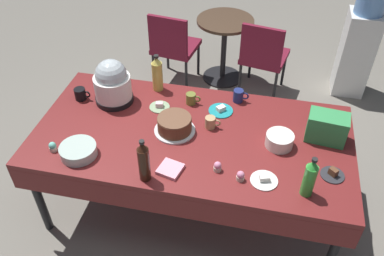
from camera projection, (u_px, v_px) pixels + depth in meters
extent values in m
plane|color=slate|center=(192.00, 202.00, 3.31)|extent=(9.00, 9.00, 0.00)
cube|color=maroon|center=(192.00, 136.00, 2.83)|extent=(2.20, 1.10, 0.04)
cylinder|color=black|center=(38.00, 197.00, 2.89)|extent=(0.06, 0.06, 0.71)
cylinder|color=black|center=(333.00, 251.00, 2.56)|extent=(0.06, 0.06, 0.71)
cylinder|color=black|center=(91.00, 116.00, 3.59)|extent=(0.06, 0.06, 0.71)
cylinder|color=black|center=(328.00, 150.00, 3.26)|extent=(0.06, 0.06, 0.71)
cube|color=maroon|center=(173.00, 206.00, 2.50)|extent=(2.20, 0.01, 0.18)
cube|color=maroon|center=(206.00, 102.00, 3.30)|extent=(2.20, 0.01, 0.18)
cylinder|color=silver|center=(175.00, 131.00, 2.83)|extent=(0.29, 0.29, 0.01)
cylinder|color=brown|center=(174.00, 125.00, 2.79)|extent=(0.24, 0.24, 0.10)
cylinder|color=brown|center=(174.00, 119.00, 2.76)|extent=(0.23, 0.23, 0.01)
cylinder|color=black|center=(115.00, 98.00, 3.09)|extent=(0.29, 0.29, 0.04)
cylinder|color=white|center=(113.00, 87.00, 3.02)|extent=(0.28, 0.28, 0.17)
sphere|color=#B2BCC1|center=(111.00, 75.00, 2.95)|extent=(0.24, 0.24, 0.24)
cylinder|color=#B2C6BC|center=(78.00, 151.00, 2.63)|extent=(0.24, 0.24, 0.07)
cylinder|color=silver|center=(279.00, 140.00, 2.70)|extent=(0.19, 0.19, 0.09)
cylinder|color=#2D2D33|center=(332.00, 175.00, 2.52)|extent=(0.15, 0.15, 0.01)
cube|color=brown|center=(333.00, 172.00, 2.50)|extent=(0.06, 0.06, 0.05)
cylinder|color=#8CA87F|center=(160.00, 107.00, 3.04)|extent=(0.15, 0.15, 0.01)
cube|color=beige|center=(159.00, 105.00, 3.02)|extent=(0.06, 0.05, 0.04)
cylinder|color=white|center=(264.00, 180.00, 2.48)|extent=(0.17, 0.17, 0.01)
cube|color=white|center=(264.00, 178.00, 2.47)|extent=(0.07, 0.06, 0.04)
cylinder|color=teal|center=(221.00, 111.00, 3.00)|extent=(0.18, 0.18, 0.01)
cube|color=white|center=(221.00, 108.00, 2.99)|extent=(0.08, 0.08, 0.03)
cylinder|color=beige|center=(217.00, 168.00, 2.54)|extent=(0.05, 0.05, 0.03)
sphere|color=pink|center=(218.00, 165.00, 2.52)|extent=(0.05, 0.05, 0.05)
cylinder|color=beige|center=(53.00, 149.00, 2.68)|extent=(0.05, 0.05, 0.03)
sphere|color=#6BC6B2|center=(52.00, 145.00, 2.66)|extent=(0.05, 0.05, 0.05)
cylinder|color=beige|center=(240.00, 178.00, 2.48)|extent=(0.05, 0.05, 0.03)
sphere|color=pink|center=(241.00, 175.00, 2.46)|extent=(0.05, 0.05, 0.05)
cylinder|color=green|center=(309.00, 181.00, 2.34)|extent=(0.07, 0.07, 0.22)
cone|color=green|center=(314.00, 164.00, 2.25)|extent=(0.07, 0.07, 0.05)
cylinder|color=black|center=(315.00, 160.00, 2.23)|extent=(0.03, 0.03, 0.02)
cylinder|color=#33190F|center=(144.00, 164.00, 2.42)|extent=(0.07, 0.07, 0.24)
cone|color=#33190F|center=(142.00, 146.00, 2.33)|extent=(0.07, 0.07, 0.05)
cylinder|color=black|center=(142.00, 142.00, 2.31)|extent=(0.03, 0.03, 0.02)
cylinder|color=gold|center=(157.00, 76.00, 3.14)|extent=(0.08, 0.08, 0.24)
cone|color=gold|center=(156.00, 60.00, 3.05)|extent=(0.07, 0.07, 0.05)
cylinder|color=black|center=(156.00, 56.00, 3.03)|extent=(0.04, 0.04, 0.02)
cylinder|color=olive|center=(191.00, 99.00, 3.05)|extent=(0.07, 0.07, 0.09)
torus|color=olive|center=(197.00, 99.00, 3.04)|extent=(0.05, 0.01, 0.05)
cylinder|color=black|center=(80.00, 94.00, 3.09)|extent=(0.09, 0.09, 0.09)
torus|color=black|center=(87.00, 94.00, 3.08)|extent=(0.06, 0.01, 0.06)
cylinder|color=tan|center=(210.00, 122.00, 2.84)|extent=(0.07, 0.07, 0.09)
torus|color=tan|center=(217.00, 123.00, 2.83)|extent=(0.05, 0.01, 0.05)
cylinder|color=navy|center=(238.00, 96.00, 3.07)|extent=(0.08, 0.08, 0.10)
torus|color=navy|center=(245.00, 96.00, 3.06)|extent=(0.06, 0.01, 0.06)
cube|color=#338C4C|center=(327.00, 127.00, 2.71)|extent=(0.28, 0.19, 0.20)
cube|color=pink|center=(170.00, 169.00, 2.54)|extent=(0.17, 0.17, 0.02)
cube|color=maroon|center=(176.00, 47.00, 4.37)|extent=(0.50, 0.50, 0.05)
cube|color=maroon|center=(168.00, 36.00, 4.08)|extent=(0.42, 0.10, 0.40)
cylinder|color=black|center=(198.00, 59.00, 4.60)|extent=(0.03, 0.03, 0.40)
cylinder|color=black|center=(168.00, 53.00, 4.70)|extent=(0.03, 0.03, 0.40)
cylinder|color=black|center=(186.00, 77.00, 4.33)|extent=(0.03, 0.03, 0.40)
cylinder|color=black|center=(154.00, 70.00, 4.44)|extent=(0.03, 0.03, 0.40)
cube|color=maroon|center=(264.00, 56.00, 4.22)|extent=(0.52, 0.52, 0.05)
cube|color=maroon|center=(262.00, 46.00, 3.93)|extent=(0.42, 0.12, 0.40)
cylinder|color=black|center=(284.00, 70.00, 4.44)|extent=(0.04, 0.04, 0.40)
cylinder|color=black|center=(250.00, 62.00, 4.55)|extent=(0.04, 0.04, 0.40)
cylinder|color=black|center=(275.00, 88.00, 4.18)|extent=(0.04, 0.04, 0.40)
cylinder|color=black|center=(240.00, 80.00, 4.29)|extent=(0.04, 0.04, 0.40)
cylinder|color=#473323|center=(225.00, 21.00, 4.22)|extent=(0.60, 0.60, 0.03)
cylinder|color=black|center=(224.00, 50.00, 4.45)|extent=(0.06, 0.06, 0.67)
cylinder|color=black|center=(222.00, 77.00, 4.67)|extent=(0.44, 0.44, 0.02)
cube|color=silver|center=(356.00, 54.00, 4.21)|extent=(0.32, 0.32, 0.90)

